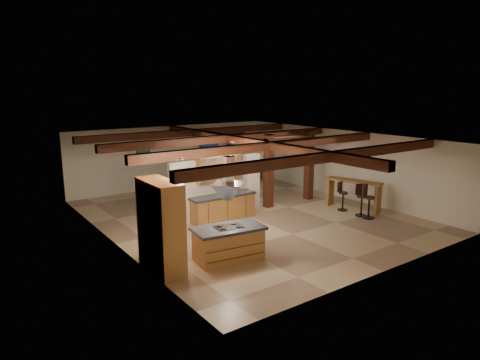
# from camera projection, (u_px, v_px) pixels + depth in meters

# --- Properties ---
(ground) EXTENTS (12.00, 12.00, 0.00)m
(ground) POSITION_uv_depth(u_px,v_px,m) (247.00, 216.00, 15.88)
(ground) COLOR #CAAF86
(ground) RESTS_ON ground
(room_walls) EXTENTS (12.00, 12.00, 12.00)m
(room_walls) POSITION_uv_depth(u_px,v_px,m) (248.00, 169.00, 15.50)
(room_walls) COLOR white
(room_walls) RESTS_ON ground
(ceiling_beams) EXTENTS (10.00, 12.00, 0.28)m
(ceiling_beams) POSITION_uv_depth(u_px,v_px,m) (248.00, 142.00, 15.29)
(ceiling_beams) COLOR #3D150F
(ceiling_beams) RESTS_ON room_walls
(timber_posts) EXTENTS (2.50, 0.30, 2.90)m
(timber_posts) POSITION_uv_depth(u_px,v_px,m) (290.00, 161.00, 17.31)
(timber_posts) COLOR #3D150F
(timber_posts) RESTS_ON ground
(partition_wall) EXTENTS (3.80, 0.18, 2.20)m
(partition_wall) POSITION_uv_depth(u_px,v_px,m) (217.00, 188.00, 15.47)
(partition_wall) COLOR white
(partition_wall) RESTS_ON ground
(pantry_cabinet) EXTENTS (0.67, 1.60, 2.40)m
(pantry_cabinet) POSITION_uv_depth(u_px,v_px,m) (161.00, 226.00, 10.91)
(pantry_cabinet) COLOR #AB7A37
(pantry_cabinet) RESTS_ON ground
(back_counter) EXTENTS (2.50, 0.66, 0.94)m
(back_counter) POSITION_uv_depth(u_px,v_px,m) (223.00, 207.00, 15.30)
(back_counter) COLOR #AB7A37
(back_counter) RESTS_ON ground
(upper_display_cabinet) EXTENTS (1.80, 0.36, 0.95)m
(upper_display_cabinet) POSITION_uv_depth(u_px,v_px,m) (220.00, 169.00, 15.16)
(upper_display_cabinet) COLOR #AB7A37
(upper_display_cabinet) RESTS_ON partition_wall
(range_hood) EXTENTS (1.10, 1.10, 1.40)m
(range_hood) POSITION_uv_depth(u_px,v_px,m) (228.00, 197.00, 11.47)
(range_hood) COLOR silver
(range_hood) RESTS_ON room_walls
(back_windows) EXTENTS (2.70, 0.07, 1.70)m
(back_windows) POSITION_uv_depth(u_px,v_px,m) (223.00, 151.00, 21.87)
(back_windows) COLOR #3D150F
(back_windows) RESTS_ON room_walls
(framed_art) EXTENTS (0.65, 0.05, 0.85)m
(framed_art) POSITION_uv_depth(u_px,v_px,m) (143.00, 154.00, 19.39)
(framed_art) COLOR #3D150F
(framed_art) RESTS_ON room_walls
(recessed_cans) EXTENTS (3.16, 2.46, 0.03)m
(recessed_cans) POSITION_uv_depth(u_px,v_px,m) (217.00, 151.00, 12.29)
(recessed_cans) COLOR silver
(recessed_cans) RESTS_ON room_walls
(kitchen_island) EXTENTS (2.05, 1.28, 0.96)m
(kitchen_island) POSITION_uv_depth(u_px,v_px,m) (229.00, 243.00, 11.75)
(kitchen_island) COLOR #AB7A37
(kitchen_island) RESTS_ON ground
(dining_table) EXTENTS (1.68, 1.03, 0.57)m
(dining_table) POSITION_uv_depth(u_px,v_px,m) (199.00, 196.00, 17.59)
(dining_table) COLOR #401B10
(dining_table) RESTS_ON ground
(sofa) EXTENTS (2.20, 1.39, 0.60)m
(sofa) POSITION_uv_depth(u_px,v_px,m) (220.00, 178.00, 20.94)
(sofa) COLOR black
(sofa) RESTS_ON ground
(microwave) EXTENTS (0.42, 0.31, 0.22)m
(microwave) POSITION_uv_depth(u_px,v_px,m) (230.00, 190.00, 15.34)
(microwave) COLOR #BCBCC1
(microwave) RESTS_ON back_counter
(bar_counter) EXTENTS (1.15, 2.24, 1.14)m
(bar_counter) POSITION_uv_depth(u_px,v_px,m) (353.00, 190.00, 16.66)
(bar_counter) COLOR #AB7A37
(bar_counter) RESTS_ON ground
(side_table) EXTENTS (0.63, 0.63, 0.62)m
(side_table) POSITION_uv_depth(u_px,v_px,m) (256.00, 172.00, 22.36)
(side_table) COLOR #3D150F
(side_table) RESTS_ON ground
(table_lamp) EXTENTS (0.30, 0.30, 0.35)m
(table_lamp) POSITION_uv_depth(u_px,v_px,m) (256.00, 162.00, 22.24)
(table_lamp) COLOR black
(table_lamp) RESTS_ON side_table
(bar_stool_a) EXTENTS (0.44, 0.46, 1.24)m
(bar_stool_a) POSITION_uv_depth(u_px,v_px,m) (368.00, 201.00, 15.49)
(bar_stool_a) COLOR black
(bar_stool_a) RESTS_ON ground
(bar_stool_b) EXTENTS (0.44, 0.45, 1.18)m
(bar_stool_b) POSITION_uv_depth(u_px,v_px,m) (361.00, 200.00, 15.78)
(bar_stool_b) COLOR black
(bar_stool_b) RESTS_ON ground
(bar_stool_c) EXTENTS (0.39, 0.40, 1.10)m
(bar_stool_c) POSITION_uv_depth(u_px,v_px,m) (342.00, 196.00, 16.50)
(bar_stool_c) COLOR black
(bar_stool_c) RESTS_ON ground
(dining_chairs) EXTENTS (1.74, 1.74, 1.07)m
(dining_chairs) POSITION_uv_depth(u_px,v_px,m) (199.00, 190.00, 17.53)
(dining_chairs) COLOR #3D150F
(dining_chairs) RESTS_ON ground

